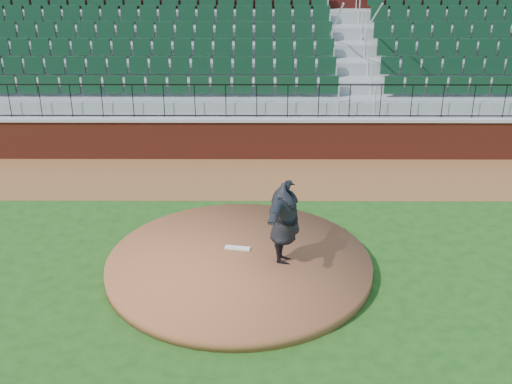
{
  "coord_description": "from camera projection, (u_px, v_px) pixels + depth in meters",
  "views": [
    {
      "loc": [
        0.05,
        -11.92,
        7.31
      ],
      "look_at": [
        0.0,
        1.5,
        1.3
      ],
      "focal_mm": 46.08,
      "sensor_mm": 36.0,
      "label": 1
    }
  ],
  "objects": [
    {
      "name": "pitchers_mound",
      "position": [
        239.0,
        265.0,
        14.08
      ],
      "size": [
        5.67,
        5.67,
        0.25
      ],
      "primitive_type": "cylinder",
      "color": "brown",
      "rests_on": "ground"
    },
    {
      "name": "pitching_rubber",
      "position": [
        238.0,
        248.0,
        14.47
      ],
      "size": [
        0.57,
        0.23,
        0.04
      ],
      "primitive_type": "cube",
      "rotation": [
        0.0,
        0.0,
        -0.16
      ],
      "color": "white",
      "rests_on": "pitchers_mound"
    },
    {
      "name": "wall_cap",
      "position": [
        257.0,
        119.0,
        19.74
      ],
      "size": [
        34.0,
        0.45,
        0.1
      ],
      "primitive_type": "cube",
      "color": "#B7B7B7",
      "rests_on": "field_wall"
    },
    {
      "name": "concourse_wall",
      "position": [
        257.0,
        34.0,
        24.17
      ],
      "size": [
        34.0,
        0.5,
        5.5
      ],
      "primitive_type": "cube",
      "color": "maroon",
      "rests_on": "ground"
    },
    {
      "name": "warning_track",
      "position": [
        257.0,
        178.0,
        18.79
      ],
      "size": [
        34.0,
        3.2,
        0.01
      ],
      "primitive_type": "cube",
      "color": "brown",
      "rests_on": "ground"
    },
    {
      "name": "wall_railing",
      "position": [
        257.0,
        101.0,
        19.52
      ],
      "size": [
        34.0,
        0.05,
        1.0
      ],
      "primitive_type": null,
      "color": "black",
      "rests_on": "wall_cap"
    },
    {
      "name": "pitcher",
      "position": [
        285.0,
        223.0,
        13.61
      ],
      "size": [
        1.04,
        2.31,
        1.82
      ],
      "primitive_type": "imported",
      "rotation": [
        0.0,
        0.0,
        1.37
      ],
      "color": "black",
      "rests_on": "pitchers_mound"
    },
    {
      "name": "ground",
      "position": [
        256.0,
        277.0,
        13.87
      ],
      "size": [
        90.0,
        90.0,
        0.0
      ],
      "primitive_type": "plane",
      "color": "#1C4714",
      "rests_on": "ground"
    },
    {
      "name": "seating_stands",
      "position": [
        257.0,
        63.0,
        21.8
      ],
      "size": [
        34.0,
        5.1,
        4.6
      ],
      "primitive_type": null,
      "color": "gray",
      "rests_on": "ground"
    },
    {
      "name": "field_wall",
      "position": [
        257.0,
        139.0,
        20.01
      ],
      "size": [
        34.0,
        0.35,
        1.2
      ],
      "primitive_type": "cube",
      "color": "maroon",
      "rests_on": "ground"
    }
  ]
}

